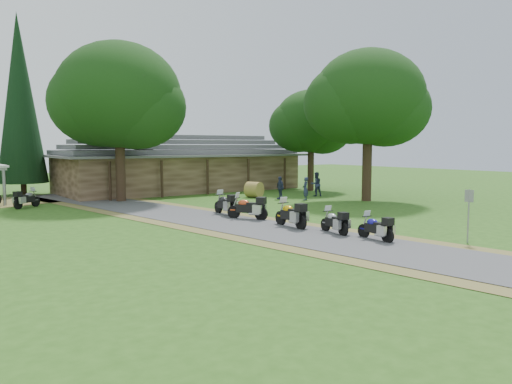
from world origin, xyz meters
TOP-DOWN VIEW (x-y plane):
  - ground at (0.00, 0.00)m, footprint 120.00×120.00m
  - driveway at (-0.50, 4.00)m, footprint 51.95×51.95m
  - lodge at (6.00, 24.00)m, footprint 21.40×9.40m
  - motorcycle_row_a at (1.60, -1.39)m, footprint 0.68×1.75m
  - motorcycle_row_b at (1.35, 0.74)m, footprint 0.87×1.81m
  - motorcycle_row_c at (0.88, 3.19)m, footprint 0.79×2.07m
  - motorcycle_row_d at (0.70, 6.52)m, footprint 1.59×2.09m
  - motorcycle_row_e at (0.71, 8.71)m, footprint 0.75×2.02m
  - motorcycle_carport_b at (-7.63, 18.83)m, footprint 1.85×1.51m
  - person_a at (9.49, 11.73)m, footprint 0.68×0.64m
  - person_b at (12.05, 13.34)m, footprint 0.71×0.58m
  - person_c at (8.47, 13.35)m, footprint 0.50×0.62m
  - hay_bale at (7.66, 15.48)m, footprint 1.48×1.42m
  - sign_post at (4.19, -3.95)m, footprint 0.39×0.07m
  - oak_lodge_left at (-1.47, 18.84)m, footprint 8.60×8.60m
  - oak_lodge_right at (15.06, 17.25)m, footprint 6.36×6.36m
  - oak_driveway at (12.74, 8.87)m, footprint 7.83×7.83m
  - cedar_near at (-6.04, 27.64)m, footprint 3.76×3.76m

SIDE VIEW (x-z plane):
  - ground at x=0.00m, z-range 0.00..0.00m
  - driveway at x=-0.50m, z-range 0.00..0.00m
  - motorcycle_row_a at x=1.60m, z-range 0.00..1.17m
  - hay_bale at x=7.66m, z-range 0.00..1.19m
  - motorcycle_row_b at x=1.35m, z-range 0.00..1.19m
  - motorcycle_carport_b at x=-7.63m, z-range 0.00..1.25m
  - motorcycle_row_e at x=0.71m, z-range 0.00..1.36m
  - motorcycle_row_d at x=0.70m, z-range 0.00..1.39m
  - motorcycle_row_c at x=0.88m, z-range 0.00..1.39m
  - person_a at x=9.49m, z-range 0.00..1.95m
  - person_c at x=8.47m, z-range 0.00..1.96m
  - sign_post at x=4.19m, z-range 0.00..2.18m
  - person_b at x=12.05m, z-range 0.00..2.19m
  - lodge at x=6.00m, z-range 0.00..4.90m
  - oak_lodge_right at x=15.06m, z-range 0.00..9.70m
  - oak_driveway at x=12.74m, z-range 0.00..11.78m
  - oak_lodge_left at x=-1.47m, z-range 0.00..11.94m
  - cedar_near at x=-6.04m, z-range 0.00..14.19m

